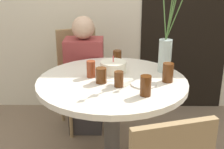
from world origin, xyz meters
TOP-DOWN VIEW (x-y plane):
  - doorway_panel at (0.74, 1.16)m, footprint 0.90×0.01m
  - dining_table at (0.00, 0.00)m, footprint 1.05×1.05m
  - chair_left_flank at (-0.31, 0.79)m, footprint 0.52×0.52m
  - birthday_cake at (0.01, 0.16)m, footprint 0.19×0.19m
  - flower_vase at (0.40, 0.19)m, footprint 0.20×0.25m
  - side_plate at (0.21, -0.09)m, footprint 0.17×0.17m
  - drink_glass_0 at (-0.15, 0.06)m, footprint 0.06×0.06m
  - drink_glass_1 at (0.05, -0.12)m, footprint 0.06×0.06m
  - drink_glass_2 at (0.38, -0.03)m, footprint 0.07×0.07m
  - drink_glass_3 at (0.21, -0.26)m, footprint 0.07×0.07m
  - drink_glass_4 at (-0.07, -0.05)m, footprint 0.07×0.07m
  - drink_glass_5 at (0.04, 0.38)m, footprint 0.07×0.07m
  - person_boy at (-0.26, 0.64)m, footprint 0.34×0.24m

SIDE VIEW (x-z plane):
  - person_boy at x=-0.26m, z-range -0.03..1.07m
  - chair_left_flank at x=-0.31m, z-range 0.07..1.01m
  - dining_table at x=0.00m, z-range 0.24..1.00m
  - side_plate at x=0.21m, z-range 0.77..0.78m
  - birthday_cake at x=0.01m, z-range 0.74..0.87m
  - drink_glass_5 at x=0.04m, z-range 0.77..0.87m
  - drink_glass_1 at x=0.05m, z-range 0.77..0.87m
  - drink_glass_4 at x=-0.07m, z-range 0.77..0.87m
  - drink_glass_0 at x=-0.15m, z-range 0.77..0.88m
  - drink_glass_3 at x=0.21m, z-range 0.77..0.89m
  - drink_glass_2 at x=0.38m, z-range 0.77..0.90m
  - flower_vase at x=0.40m, z-range 0.60..1.41m
  - doorway_panel at x=0.74m, z-range 0.00..2.05m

